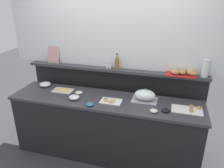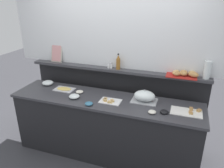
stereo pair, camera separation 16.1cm
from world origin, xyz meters
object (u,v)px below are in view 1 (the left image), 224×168
at_px(framed_picture, 53,54).
at_px(water_carafe, 205,68).
at_px(condiment_bowl_dark, 90,104).
at_px(cold_cuts_platter, 63,90).
at_px(serving_cloche, 145,95).
at_px(condiment_bowl_red, 166,110).
at_px(vinegar_bottle_amber, 117,62).
at_px(salt_shaker, 107,65).
at_px(pepper_shaker, 110,66).
at_px(sandwich_platter_front, 188,110).
at_px(condiment_bowl_cream, 79,93).
at_px(glass_bowl_medium, 45,84).
at_px(condiment_bowl_teal, 154,111).
at_px(glass_bowl_large, 74,97).
at_px(sandwich_platter_side, 110,101).
at_px(bread_basket, 183,73).

xyz_separation_m(framed_picture, water_carafe, (2.28, -0.04, -0.02)).
bearing_deg(water_carafe, condiment_bowl_dark, -155.14).
bearing_deg(framed_picture, cold_cuts_platter, -49.19).
height_order(serving_cloche, condiment_bowl_red, serving_cloche).
bearing_deg(condiment_bowl_red, serving_cloche, 140.89).
relative_size(vinegar_bottle_amber, salt_shaker, 2.71).
bearing_deg(pepper_shaker, sandwich_platter_front, -20.78).
height_order(condiment_bowl_cream, salt_shaker, salt_shaker).
relative_size(glass_bowl_medium, condiment_bowl_teal, 1.81).
distance_m(glass_bowl_large, condiment_bowl_teal, 1.09).
xyz_separation_m(sandwich_platter_side, salt_shaker, (-0.19, 0.48, 0.34)).
xyz_separation_m(sandwich_platter_side, condiment_bowl_red, (0.73, -0.07, 0.01)).
bearing_deg(glass_bowl_large, serving_cloche, 13.66).
bearing_deg(condiment_bowl_teal, salt_shaker, 142.64).
height_order(cold_cuts_platter, glass_bowl_large, glass_bowl_large).
xyz_separation_m(serving_cloche, condiment_bowl_teal, (0.15, -0.29, -0.06)).
distance_m(condiment_bowl_cream, water_carafe, 1.78).
distance_m(serving_cloche, framed_picture, 1.62).
xyz_separation_m(cold_cuts_platter, glass_bowl_large, (0.29, -0.21, 0.02)).
xyz_separation_m(condiment_bowl_teal, condiment_bowl_cream, (-1.10, 0.24, 0.00)).
bearing_deg(condiment_bowl_teal, sandwich_platter_side, 168.63).
height_order(glass_bowl_large, framed_picture, framed_picture).
distance_m(sandwich_platter_front, condiment_bowl_dark, 1.24).
bearing_deg(water_carafe, sandwich_platter_side, -158.08).
height_order(glass_bowl_medium, condiment_bowl_red, glass_bowl_medium).
xyz_separation_m(cold_cuts_platter, condiment_bowl_teal, (1.38, -0.27, 0.01)).
height_order(condiment_bowl_dark, condiment_bowl_red, same).
distance_m(serving_cloche, glass_bowl_medium, 1.57).
distance_m(sandwich_platter_front, salt_shaker, 1.31).
height_order(serving_cloche, glass_bowl_medium, serving_cloche).
xyz_separation_m(glass_bowl_large, condiment_bowl_teal, (1.09, -0.06, -0.01)).
distance_m(cold_cuts_platter, glass_bowl_medium, 0.35).
height_order(vinegar_bottle_amber, pepper_shaker, vinegar_bottle_amber).
bearing_deg(salt_shaker, sandwich_platter_side, -68.52).
distance_m(glass_bowl_medium, water_carafe, 2.36).
relative_size(condiment_bowl_cream, framed_picture, 0.38).
distance_m(condiment_bowl_red, bread_basket, 0.65).
bearing_deg(condiment_bowl_red, water_carafe, 50.45).
distance_m(serving_cloche, condiment_bowl_teal, 0.33).
relative_size(bread_basket, framed_picture, 1.54).
xyz_separation_m(sandwich_platter_front, glass_bowl_medium, (-2.13, 0.19, 0.02)).
bearing_deg(condiment_bowl_teal, serving_cloche, 118.30).
bearing_deg(cold_cuts_platter, sandwich_platter_front, -3.52).
height_order(cold_cuts_platter, condiment_bowl_cream, condiment_bowl_cream).
xyz_separation_m(sandwich_platter_side, condiment_bowl_cream, (-0.51, 0.12, 0.01)).
relative_size(vinegar_bottle_amber, bread_basket, 0.54).
height_order(condiment_bowl_teal, water_carafe, water_carafe).
bearing_deg(pepper_shaker, water_carafe, 0.00).
xyz_separation_m(sandwich_platter_side, condiment_bowl_dark, (-0.23, -0.18, 0.01)).
bearing_deg(glass_bowl_large, cold_cuts_platter, 143.54).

